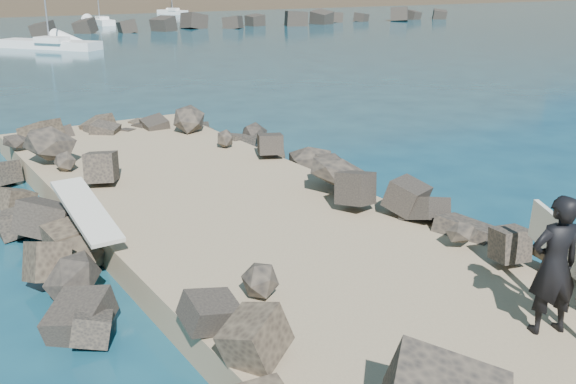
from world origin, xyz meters
The scene contains 10 objects.
ground centered at (0.00, 0.00, 0.00)m, with size 800.00×800.00×0.00m, color #0F384C.
jetty centered at (0.00, -2.00, 0.30)m, with size 6.00×26.00×0.60m, color #8C7759.
riprap_left centered at (-2.90, -1.50, 0.50)m, with size 2.60×22.00×1.00m, color black.
riprap_right centered at (2.90, -1.50, 0.50)m, with size 2.60×22.00×1.00m, color black.
breakwater_secondary centered at (35.00, 55.00, 0.60)m, with size 52.00×4.00×1.20m, color black.
surfboard_resting centered at (-3.18, 1.04, 1.04)m, with size 0.61×2.45×0.08m, color beige.
surfer_with_board centered at (1.18, -5.83, 1.61)m, with size 1.46×2.25×1.99m.
sailboat_f centered at (35.35, 84.82, 0.35)m, with size 3.22×5.50×6.75m.
sailboat_c centered at (6.52, 42.91, 0.35)m, with size 6.62×8.11×10.25m.
sailboat_d centered at (18.82, 68.65, 0.35)m, with size 1.77×7.20×8.63m.
Camera 1 is at (-6.22, -10.42, 5.27)m, focal length 40.00 mm.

